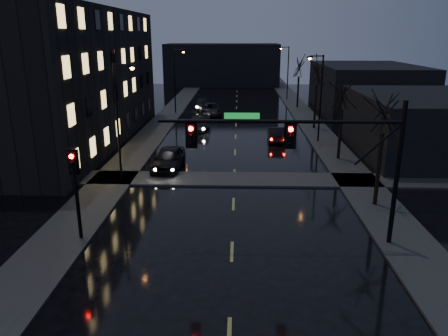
# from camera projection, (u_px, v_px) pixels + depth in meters

# --- Properties ---
(sidewalk_left) EXTENTS (3.00, 140.00, 0.12)m
(sidewalk_left) POSITION_uv_depth(u_px,v_px,m) (156.00, 129.00, 46.52)
(sidewalk_left) COLOR #2D2D2B
(sidewalk_left) RESTS_ON ground
(sidewalk_right) EXTENTS (3.00, 140.00, 0.12)m
(sidewalk_right) POSITION_uv_depth(u_px,v_px,m) (316.00, 130.00, 45.99)
(sidewalk_right) COLOR #2D2D2B
(sidewalk_right) RESTS_ON ground
(sidewalk_cross) EXTENTS (40.00, 3.00, 0.12)m
(sidewalk_cross) POSITION_uv_depth(u_px,v_px,m) (234.00, 179.00, 30.49)
(sidewalk_cross) COLOR #2D2D2B
(sidewalk_cross) RESTS_ON ground
(apartment_block) EXTENTS (12.00, 30.00, 12.00)m
(apartment_block) POSITION_uv_depth(u_px,v_px,m) (57.00, 77.00, 40.25)
(apartment_block) COLOR black
(apartment_block) RESTS_ON ground
(commercial_right_near) EXTENTS (10.00, 14.00, 5.00)m
(commercial_right_near) POSITION_uv_depth(u_px,v_px,m) (421.00, 125.00, 36.46)
(commercial_right_near) COLOR black
(commercial_right_near) RESTS_ON ground
(commercial_right_far) EXTENTS (12.00, 18.00, 6.00)m
(commercial_right_far) POSITION_uv_depth(u_px,v_px,m) (366.00, 88.00, 57.28)
(commercial_right_far) COLOR black
(commercial_right_far) RESTS_ON ground
(far_block) EXTENTS (22.00, 10.00, 8.00)m
(far_block) POSITION_uv_depth(u_px,v_px,m) (222.00, 65.00, 86.28)
(far_block) COLOR black
(far_block) RESTS_ON ground
(signal_mast) EXTENTS (11.11, 0.41, 7.00)m
(signal_mast) POSITION_uv_depth(u_px,v_px,m) (317.00, 146.00, 19.88)
(signal_mast) COLOR black
(signal_mast) RESTS_ON ground
(signal_pole_left) EXTENTS (0.35, 0.41, 4.53)m
(signal_pole_left) POSITION_uv_depth(u_px,v_px,m) (75.00, 182.00, 20.77)
(signal_pole_left) COLOR black
(signal_pole_left) RESTS_ON ground
(tree_near) EXTENTS (3.52, 3.52, 8.08)m
(tree_near) POSITION_uv_depth(u_px,v_px,m) (386.00, 101.00, 24.12)
(tree_near) COLOR black
(tree_near) RESTS_ON ground
(tree_mid_a) EXTENTS (3.30, 3.30, 7.58)m
(tree_mid_a) POSITION_uv_depth(u_px,v_px,m) (344.00, 87.00, 33.79)
(tree_mid_a) COLOR black
(tree_mid_a) RESTS_ON ground
(tree_mid_b) EXTENTS (3.74, 3.74, 8.59)m
(tree_mid_b) POSITION_uv_depth(u_px,v_px,m) (318.00, 66.00, 45.03)
(tree_mid_b) COLOR black
(tree_mid_b) RESTS_ON ground
(tree_far) EXTENTS (3.43, 3.43, 7.88)m
(tree_far) POSITION_uv_depth(u_px,v_px,m) (299.00, 63.00, 58.56)
(tree_far) COLOR black
(tree_far) RESTS_ON ground
(streetlight_l_near) EXTENTS (1.53, 0.28, 8.00)m
(streetlight_l_near) POSITION_uv_depth(u_px,v_px,m) (120.00, 113.00, 28.87)
(streetlight_l_near) COLOR black
(streetlight_l_near) RESTS_ON ground
(streetlight_l_far) EXTENTS (1.53, 0.28, 8.00)m
(streetlight_l_far) POSITION_uv_depth(u_px,v_px,m) (176.00, 76.00, 54.66)
(streetlight_l_far) COLOR black
(streetlight_l_far) RESTS_ON ground
(streetlight_r_mid) EXTENTS (1.53, 0.28, 8.00)m
(streetlight_r_mid) POSITION_uv_depth(u_px,v_px,m) (319.00, 91.00, 39.86)
(streetlight_r_mid) COLOR black
(streetlight_r_mid) RESTS_ON ground
(streetlight_r_far) EXTENTS (1.53, 0.28, 8.00)m
(streetlight_r_far) POSITION_uv_depth(u_px,v_px,m) (287.00, 68.00, 66.61)
(streetlight_r_far) COLOR black
(streetlight_r_far) RESTS_ON ground
(oncoming_car_a) EXTENTS (2.32, 5.04, 1.67)m
(oncoming_car_a) POSITION_uv_depth(u_px,v_px,m) (169.00, 159.00, 32.71)
(oncoming_car_a) COLOR black
(oncoming_car_a) RESTS_ON ground
(oncoming_car_b) EXTENTS (2.08, 4.63, 1.48)m
(oncoming_car_b) POSITION_uv_depth(u_px,v_px,m) (199.00, 124.00, 45.96)
(oncoming_car_b) COLOR black
(oncoming_car_b) RESTS_ON ground
(oncoming_car_c) EXTENTS (3.20, 5.81, 1.54)m
(oncoming_car_c) POSITION_uv_depth(u_px,v_px,m) (210.00, 109.00, 54.51)
(oncoming_car_c) COLOR black
(oncoming_car_c) RESTS_ON ground
(oncoming_car_d) EXTENTS (2.45, 4.94, 1.38)m
(oncoming_car_d) POSITION_uv_depth(u_px,v_px,m) (203.00, 104.00, 59.20)
(oncoming_car_d) COLOR black
(oncoming_car_d) RESTS_ON ground
(lead_car) EXTENTS (1.61, 4.35, 1.42)m
(lead_car) POSITION_uv_depth(u_px,v_px,m) (276.00, 134.00, 41.35)
(lead_car) COLOR black
(lead_car) RESTS_ON ground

